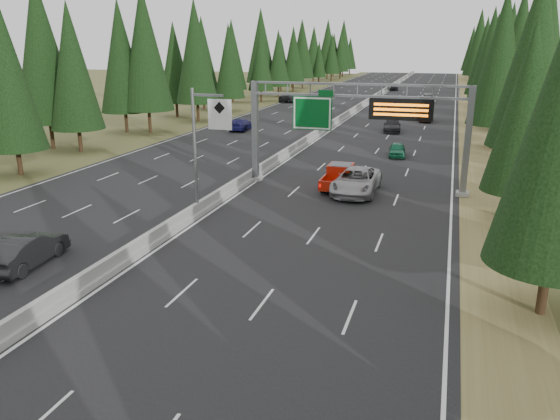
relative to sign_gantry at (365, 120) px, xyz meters
The scene contains 19 objects.
road 46.29m from the sign_gantry, 101.18° to the left, with size 32.00×260.00×0.08m, color black.
shoulder_right 46.28m from the sign_gantry, 78.86° to the left, with size 3.60×260.00×0.06m, color olive.
shoulder_left 52.70m from the sign_gantry, 120.63° to the left, with size 3.60×260.00×0.06m, color #4C5126.
median_barrier 46.25m from the sign_gantry, 101.18° to the left, with size 0.70×260.00×0.85m.
sign_gantry is the anchor object (origin of this frame).
hov_sign_pole 12.96m from the sign_gantry, 130.04° to the right, with size 2.80×0.50×8.00m.
tree_row_right 38.26m from the sign_gantry, 69.64° to the left, with size 12.00×244.18×18.83m.
tree_row_left 51.36m from the sign_gantry, 127.53° to the left, with size 11.90×243.96×18.64m.
silver_minivan 4.51m from the sign_gantry, 97.56° to the right, with size 3.02×6.54×1.82m, color #9C9B9F.
red_pickup 4.58m from the sign_gantry, behind, with size 1.88×5.25×1.71m.
car_ahead_green 14.13m from the sign_gantry, 84.44° to the left, with size 1.55×3.85×1.31m, color #155C3C.
car_ahead_dkred 40.17m from the sign_gantry, 86.32° to the left, with size 1.66×4.75×1.56m, color #4C160A.
car_ahead_dkgrey 29.40m from the sign_gantry, 91.78° to the left, with size 2.07×5.08×1.48m, color black.
car_ahead_white 68.17m from the sign_gantry, 88.76° to the left, with size 2.41×5.23×1.45m, color #BCBCBC.
car_ahead_far 93.56m from the sign_gantry, 94.55° to the left, with size 1.95×4.85×1.65m, color black.
car_onc_near 24.35m from the sign_gantry, 123.90° to the right, with size 1.71×4.90×1.61m, color black.
car_onc_blue 31.37m from the sign_gantry, 128.32° to the left, with size 2.11×5.19×1.51m, color #171752.
car_onc_white 40.06m from the sign_gantry, 107.73° to the left, with size 1.65×4.10×1.40m, color silver.
car_onc_far 64.64m from the sign_gantry, 111.17° to the left, with size 2.73×5.92×1.65m, color black.
Camera 1 is at (14.95, -5.21, 10.63)m, focal length 35.00 mm.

